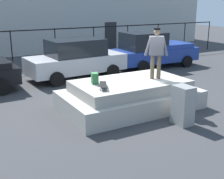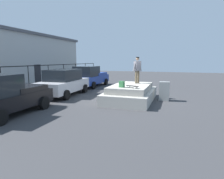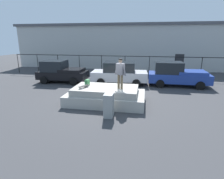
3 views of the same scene
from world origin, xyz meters
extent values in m
plane|color=#38383A|center=(0.00, 0.00, 0.00)|extent=(60.00, 60.00, 0.00)
cube|color=#ADA89E|center=(-0.24, -0.36, 0.31)|extent=(4.58, 2.65, 0.61)
cube|color=#A09B91|center=(-0.24, -0.36, 0.79)|extent=(3.76, 2.17, 0.36)
cylinder|color=brown|center=(0.56, -0.49, 1.38)|extent=(0.14, 0.14, 0.82)
cylinder|color=brown|center=(0.74, -0.61, 1.38)|extent=(0.14, 0.14, 0.82)
cube|color=#595960|center=(0.65, -0.55, 2.11)|extent=(0.52, 0.45, 0.63)
cylinder|color=#595960|center=(0.41, -0.40, 2.07)|extent=(0.25, 0.20, 0.62)
cylinder|color=#595960|center=(0.89, -0.70, 2.07)|extent=(0.25, 0.20, 0.62)
sphere|color=tan|center=(0.65, -0.55, 2.56)|extent=(0.22, 0.22, 0.22)
cylinder|color=black|center=(0.65, -0.55, 2.66)|extent=(0.29, 0.29, 0.05)
cube|color=black|center=(-1.46, -0.70, 1.08)|extent=(0.51, 0.79, 0.02)
cylinder|color=silver|center=(-1.65, -0.89, 1.00)|extent=(0.05, 0.06, 0.06)
cylinder|color=silver|center=(-1.47, -0.98, 1.00)|extent=(0.05, 0.06, 0.06)
cylinder|color=silver|center=(-1.44, -0.43, 1.00)|extent=(0.05, 0.06, 0.06)
cylinder|color=silver|center=(-1.26, -0.52, 1.00)|extent=(0.05, 0.06, 0.06)
cube|color=#33723F|center=(-1.45, -0.10, 1.15)|extent=(0.27, 0.32, 0.35)
cube|color=black|center=(-5.10, 4.31, 0.65)|extent=(4.26, 1.97, 0.66)
cube|color=black|center=(-5.84, 4.30, 1.43)|extent=(1.93, 1.78, 0.90)
cube|color=black|center=(-4.25, 4.32, 1.10)|extent=(1.93, 1.84, 0.24)
cylinder|color=black|center=(-6.42, 5.27, 0.32)|extent=(0.64, 0.23, 0.64)
cylinder|color=black|center=(-6.40, 3.32, 0.32)|extent=(0.64, 0.23, 0.64)
cylinder|color=black|center=(-3.80, 5.31, 0.32)|extent=(0.64, 0.23, 0.64)
cylinder|color=black|center=(-3.77, 3.36, 0.32)|extent=(0.64, 0.23, 0.64)
cube|color=#B7B7BC|center=(-0.11, 4.56, 0.70)|extent=(4.71, 2.19, 0.75)
cube|color=black|center=(-0.11, 4.56, 1.46)|extent=(2.63, 1.84, 0.77)
cylinder|color=black|center=(-1.60, 5.47, 0.32)|extent=(0.65, 0.26, 0.64)
cylinder|color=black|center=(-1.48, 3.50, 0.32)|extent=(0.65, 0.26, 0.64)
cylinder|color=black|center=(1.26, 5.63, 0.32)|extent=(0.65, 0.26, 0.64)
cylinder|color=black|center=(1.37, 3.66, 0.32)|extent=(0.65, 0.26, 0.64)
cube|color=navy|center=(4.71, 4.71, 0.68)|extent=(4.77, 1.93, 0.71)
cube|color=black|center=(3.88, 4.72, 1.48)|extent=(2.16, 1.74, 0.91)
cube|color=navy|center=(5.66, 4.70, 1.15)|extent=(2.16, 1.80, 0.24)
cylinder|color=black|center=(3.25, 5.68, 0.32)|extent=(0.64, 0.23, 0.64)
cylinder|color=black|center=(3.23, 3.78, 0.32)|extent=(0.64, 0.23, 0.64)
cylinder|color=black|center=(6.19, 5.64, 0.32)|extent=(0.64, 0.23, 0.64)
cylinder|color=black|center=(6.17, 3.74, 0.32)|extent=(0.64, 0.23, 0.64)
cube|color=gray|center=(0.33, -2.32, 0.59)|extent=(0.44, 0.60, 1.17)
cylinder|color=black|center=(-12.00, 7.74, 1.04)|extent=(0.06, 0.06, 2.09)
cylinder|color=black|center=(-9.60, 7.74, 1.04)|extent=(0.06, 0.06, 2.09)
cylinder|color=black|center=(-7.20, 7.74, 1.04)|extent=(0.06, 0.06, 2.09)
cylinder|color=black|center=(-4.80, 7.74, 1.04)|extent=(0.06, 0.06, 2.09)
cylinder|color=black|center=(-2.40, 7.74, 1.04)|extent=(0.06, 0.06, 2.09)
cylinder|color=black|center=(0.00, 7.74, 1.04)|extent=(0.06, 0.06, 2.09)
cylinder|color=black|center=(2.40, 7.74, 1.04)|extent=(0.06, 0.06, 2.09)
cylinder|color=black|center=(4.80, 7.74, 1.04)|extent=(0.06, 0.06, 2.09)
cylinder|color=black|center=(7.20, 7.74, 1.04)|extent=(0.06, 0.06, 2.09)
cube|color=black|center=(0.00, 7.74, 2.05)|extent=(24.00, 0.04, 0.06)
cube|color=#B2B2AD|center=(0.00, 15.64, 2.61)|extent=(29.40, 7.56, 5.22)
cube|color=#4C4C51|center=(0.00, 15.64, 5.37)|extent=(29.98, 7.94, 0.30)
cube|color=#262628|center=(5.88, 11.85, 1.00)|extent=(1.00, 0.06, 2.00)
camera|label=1|loc=(-5.64, -8.59, 3.54)|focal=48.53mm
camera|label=2|loc=(-11.53, -2.96, 2.48)|focal=30.17mm
camera|label=3|loc=(2.00, -10.58, 3.76)|focal=29.38mm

